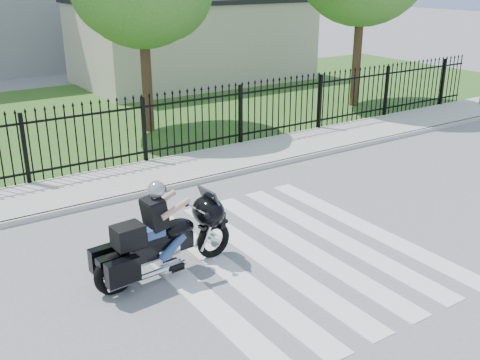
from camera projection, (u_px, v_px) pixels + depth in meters
ground at (286, 254)px, 10.18m from camera, size 120.00×120.00×0.00m
crosswalk at (286, 253)px, 10.18m from camera, size 5.00×5.50×0.01m
sidewalk at (163, 173)px, 14.06m from camera, size 40.00×2.00×0.12m
curb at (182, 185)px, 13.28m from camera, size 40.00×0.12×0.12m
grass_strip at (74, 118)px, 19.54m from camera, size 40.00×12.00×0.02m
iron_fence at (144, 131)px, 14.54m from camera, size 26.00×0.04×1.80m
building_low at (192, 42)px, 25.68m from camera, size 10.00×6.00×3.50m
building_low_roof at (191, 0)px, 25.03m from camera, size 10.20×6.20×0.20m
motorcycle_rider at (162, 237)px, 9.24m from camera, size 2.62×0.92×1.73m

